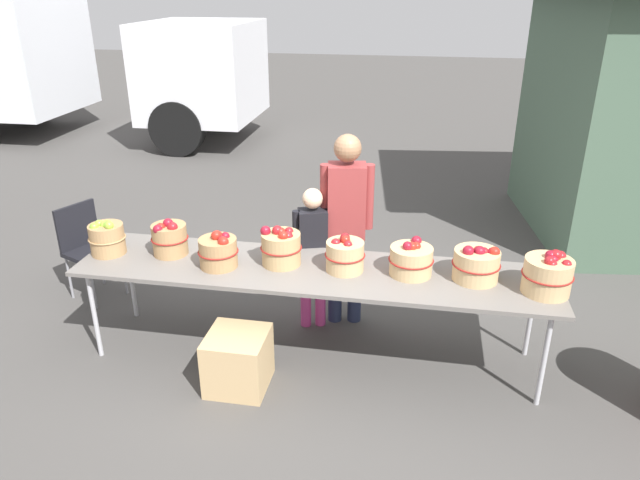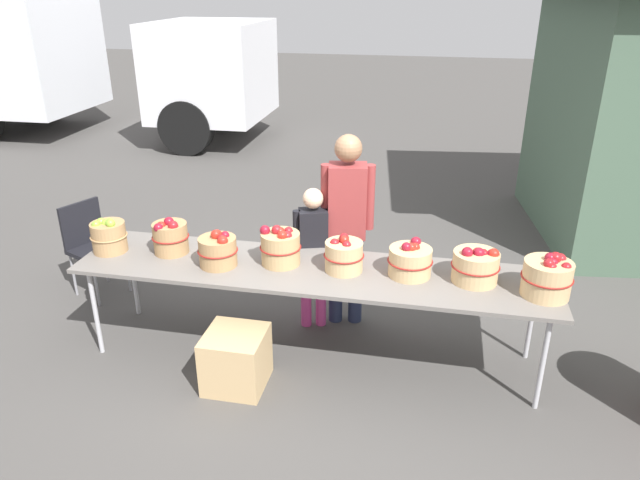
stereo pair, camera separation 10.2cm
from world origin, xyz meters
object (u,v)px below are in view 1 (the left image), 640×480
object	(u,v)px
folding_chair	(87,244)
apple_basket_red_6	(548,274)
apple_basket_red_4	(411,259)
apple_basket_red_0	(169,238)
market_table	(313,273)
apple_basket_red_3	(345,255)
apple_basket_red_5	(477,264)
vendor_adult	(346,217)
child_customer	(313,248)
produce_crate	(238,360)
apple_basket_red_2	(281,247)
apple_basket_red_1	(219,251)
box_truck	(11,52)
apple_basket_green_0	(107,237)

from	to	relation	value
folding_chair	apple_basket_red_6	bearing A→B (deg)	-76.11
apple_basket_red_4	apple_basket_red_6	xyz separation A→B (m)	(0.91, -0.11, 0.02)
apple_basket_red_0	market_table	bearing A→B (deg)	-2.94
apple_basket_red_3	apple_basket_red_5	bearing A→B (deg)	1.10
apple_basket_red_4	market_table	bearing A→B (deg)	-176.23
market_table	vendor_adult	size ratio (longest dim) A/B	2.16
market_table	apple_basket_red_0	world-z (taller)	apple_basket_red_0
market_table	child_customer	bearing A→B (deg)	100.81
market_table	apple_basket_red_5	size ratio (longest dim) A/B	10.36
apple_basket_red_5	produce_crate	distance (m)	1.82
market_table	apple_basket_red_2	distance (m)	0.30
child_customer	folding_chair	distance (m)	2.12
market_table	apple_basket_red_4	world-z (taller)	apple_basket_red_4
vendor_adult	apple_basket_red_2	bearing A→B (deg)	42.01
apple_basket_red_0	produce_crate	world-z (taller)	apple_basket_red_0
apple_basket_red_1	apple_basket_red_4	size ratio (longest dim) A/B	0.92
box_truck	apple_basket_red_2	bearing A→B (deg)	-43.98
apple_basket_green_0	produce_crate	size ratio (longest dim) A/B	0.68
apple_basket_red_5	produce_crate	xyz separation A→B (m)	(-1.61, -0.51, -0.66)
apple_basket_red_1	apple_basket_red_5	distance (m)	1.85
child_customer	box_truck	distance (m)	8.80
vendor_adult	apple_basket_red_3	bearing A→B (deg)	87.51
apple_basket_red_5	child_customer	distance (m)	1.31
apple_basket_red_3	vendor_adult	world-z (taller)	vendor_adult
vendor_adult	child_customer	bearing A→B (deg)	17.16
apple_basket_red_2	folding_chair	world-z (taller)	apple_basket_red_2
folding_chair	apple_basket_red_1	bearing A→B (deg)	-90.50
apple_basket_red_0	child_customer	world-z (taller)	child_customer
apple_basket_green_0	apple_basket_red_2	world-z (taller)	apple_basket_red_2
box_truck	apple_basket_red_4	bearing A→B (deg)	-40.08
apple_basket_red_6	produce_crate	world-z (taller)	apple_basket_red_6
apple_basket_red_6	child_customer	size ratio (longest dim) A/B	0.28
apple_basket_red_1	apple_basket_red_4	xyz separation A→B (m)	(1.39, 0.12, -0.01)
market_table	apple_basket_green_0	distance (m)	1.61
apple_basket_red_5	child_customer	world-z (taller)	child_customer
apple_basket_red_1	apple_basket_red_5	bearing A→B (deg)	3.74
apple_basket_red_2	apple_basket_red_5	world-z (taller)	apple_basket_red_2
apple_basket_red_6	box_truck	xyz separation A→B (m)	(-8.34, 6.21, 0.60)
apple_basket_red_0	apple_basket_red_6	distance (m)	2.74
apple_basket_red_3	produce_crate	distance (m)	1.07
apple_basket_green_0	apple_basket_red_0	xyz separation A→B (m)	(0.48, 0.07, -0.00)
apple_basket_red_6	vendor_adult	size ratio (longest dim) A/B	0.21
produce_crate	apple_basket_red_2	bearing A→B (deg)	67.49
child_customer	folding_chair	world-z (taller)	child_customer
vendor_adult	box_truck	size ratio (longest dim) A/B	0.21
market_table	apple_basket_red_3	size ratio (longest dim) A/B	11.90
apple_basket_red_4	box_truck	size ratio (longest dim) A/B	0.04
produce_crate	vendor_adult	bearing A→B (deg)	58.71
apple_basket_red_6	child_customer	distance (m)	1.78
apple_basket_red_2	vendor_adult	distance (m)	0.66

